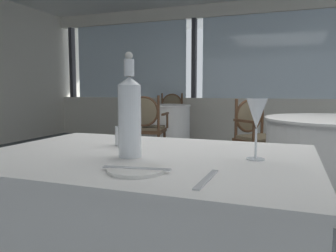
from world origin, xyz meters
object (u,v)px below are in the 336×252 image
dining_chair_0_1 (146,123)px  dining_chair_1_1 (256,131)px  water_bottle (130,115)px  dining_chair_0_0 (171,113)px  wine_glass (257,115)px  water_tumbler (124,136)px  side_plate (136,170)px

dining_chair_0_1 → dining_chair_1_1: bearing=-110.5°
water_bottle → dining_chair_0_0: size_ratio=0.40×
dining_chair_0_1 → dining_chair_1_1: 1.56m
dining_chair_1_1 → wine_glass: bearing=-42.1°
water_tumbler → dining_chair_0_0: size_ratio=0.09×
side_plate → water_bottle: (-0.12, 0.19, 0.15)m
wine_glass → dining_chair_1_1: size_ratio=0.24×
water_bottle → dining_chair_1_1: (0.18, 2.87, -0.39)m
wine_glass → dining_chair_0_0: bearing=112.9°
water_tumbler → dining_chair_1_1: bearing=83.0°
dining_chair_0_0 → dining_chair_0_1: dining_chair_0_0 is taller
side_plate → wine_glass: 0.46m
water_bottle → dining_chair_0_0: bearing=108.1°
water_tumbler → dining_chair_0_0: (-1.50, 4.81, -0.25)m
water_tumbler → dining_chair_0_1: size_ratio=0.09×
water_bottle → wine_glass: (0.43, 0.11, 0.00)m
dining_chair_0_0 → wine_glass: bearing=13.8°
water_bottle → dining_chair_0_1: (-1.35, 3.18, -0.37)m
dining_chair_1_1 → dining_chair_0_1: bearing=-148.8°
side_plate → wine_glass: size_ratio=0.81×
dining_chair_0_1 → side_plate: bearing=-165.6°
water_tumbler → dining_chair_0_1: 3.21m
dining_chair_0_0 → dining_chair_0_1: (0.30, -1.85, -0.01)m
water_tumbler → dining_chair_1_1: size_ratio=0.09×
dining_chair_0_0 → dining_chair_0_1: 1.87m
side_plate → water_tumbler: size_ratio=2.08×
side_plate → wine_glass: wine_glass is taller
side_plate → dining_chair_0_0: dining_chair_0_0 is taller
dining_chair_1_1 → water_bottle: bearing=-50.9°
dining_chair_1_1 → water_tumbler: bearing=-54.3°
water_bottle → dining_chair_0_1: bearing=113.0°
side_plate → water_bottle: bearing=121.5°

